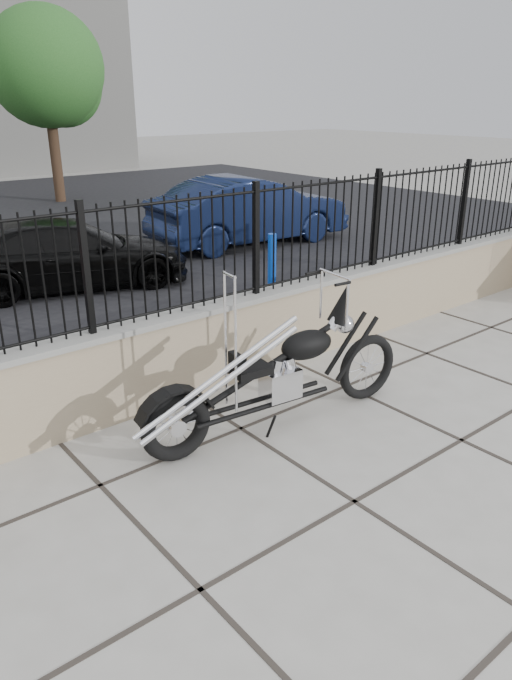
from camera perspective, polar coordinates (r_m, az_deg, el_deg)
name	(u,v)px	position (r m, az deg, el deg)	size (l,w,h in m)	color
ground_plane	(355,502)	(5.13, 9.26, -14.80)	(90.00, 90.00, 0.00)	#99968E
retaining_wall	(184,353)	(6.56, -6.80, -1.24)	(14.00, 0.36, 0.96)	gray
iron_fence	(179,255)	(6.22, -7.24, 7.95)	(14.00, 0.08, 1.20)	black
chopper_motorcycle	(276,349)	(5.69, 1.90, -0.87)	(2.80, 0.49, 1.68)	black
car_black	(69,254)	(10.81, -17.18, 7.75)	(1.63, 4.00, 1.16)	black
car_blue	(250,210)	(13.60, -0.60, 12.10)	(1.56, 4.46, 1.47)	#0E1836
bollard_b	(272,268)	(9.56, 1.51, 6.75)	(0.13, 0.13, 1.10)	#0B46AC
bollard_c	(375,240)	(11.73, 11.12, 9.21)	(0.13, 0.13, 1.10)	#0B57A6
tree_right	(44,62)	(20.37, -19.29, 23.50)	(3.40, 3.40, 5.73)	#382619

